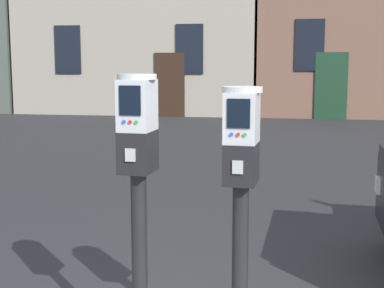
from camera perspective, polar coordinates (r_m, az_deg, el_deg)
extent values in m
cylinder|color=black|center=(3.24, -5.44, -11.57)|extent=(0.10, 0.10, 1.00)
cube|color=black|center=(3.08, -5.59, -0.77)|extent=(0.19, 0.25, 0.23)
cube|color=#A5A8AD|center=(2.97, -6.39, -1.14)|extent=(0.06, 0.02, 0.07)
cube|color=#B7BABF|center=(3.06, -5.66, 4.00)|extent=(0.18, 0.24, 0.28)
cube|color=black|center=(2.94, -6.43, 4.48)|extent=(0.12, 0.02, 0.16)
cylinder|color=blue|center=(2.96, -7.04, 2.30)|extent=(0.02, 0.01, 0.02)
cylinder|color=red|center=(2.95, -6.41, 2.29)|extent=(0.02, 0.01, 0.02)
cylinder|color=green|center=(2.94, -5.76, 2.28)|extent=(0.02, 0.01, 0.02)
cylinder|color=#B7BABF|center=(3.05, -5.70, 6.93)|extent=(0.23, 0.23, 0.03)
cylinder|color=black|center=(3.15, 4.97, -12.55)|extent=(0.10, 0.10, 0.95)
cube|color=black|center=(2.99, 5.11, -1.97)|extent=(0.19, 0.25, 0.22)
cube|color=#A5A8AD|center=(2.87, 4.74, -2.40)|extent=(0.06, 0.02, 0.07)
cube|color=#B7BABF|center=(2.96, 5.17, 2.72)|extent=(0.18, 0.24, 0.27)
cube|color=black|center=(2.84, 4.83, 3.15)|extent=(0.12, 0.02, 0.15)
cylinder|color=blue|center=(2.86, 4.10, 1.00)|extent=(0.02, 0.01, 0.02)
cylinder|color=red|center=(2.85, 4.80, 0.98)|extent=(0.02, 0.01, 0.02)
cylinder|color=green|center=(2.85, 5.49, 0.96)|extent=(0.02, 0.01, 0.02)
cylinder|color=#B7BABF|center=(2.95, 5.21, 5.63)|extent=(0.23, 0.23, 0.03)
cube|color=white|center=(5.42, 18.65, -4.04)|extent=(0.05, 0.20, 0.14)
cube|color=black|center=(19.33, -12.69, 9.49)|extent=(0.90, 0.06, 1.60)
cube|color=black|center=(18.16, -0.26, 9.78)|extent=(0.90, 0.06, 1.60)
cube|color=black|center=(18.29, -2.33, 6.11)|extent=(1.00, 0.07, 2.10)
cube|color=black|center=(17.90, 12.05, 9.96)|extent=(0.90, 0.06, 1.60)
cube|color=#193823|center=(17.94, 14.16, 5.83)|extent=(1.00, 0.07, 2.10)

